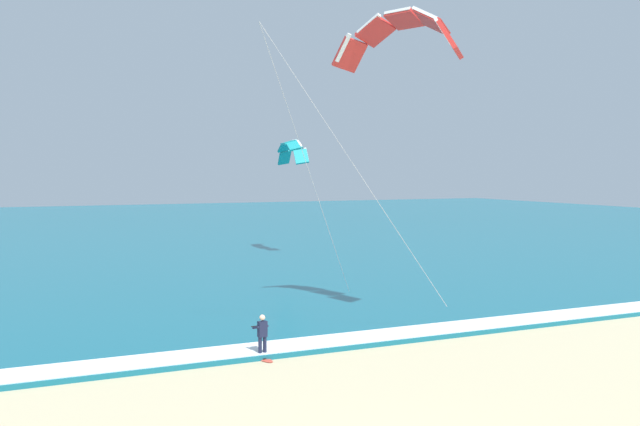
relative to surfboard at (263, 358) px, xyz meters
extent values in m
cube|color=#146075|center=(-0.67, 59.73, 0.07)|extent=(200.00, 120.00, 0.20)
cube|color=white|center=(-0.67, 0.73, 0.19)|extent=(200.00, 1.87, 0.04)
ellipsoid|color=#E04C38|center=(0.00, 0.00, 0.00)|extent=(0.65, 1.45, 0.05)
cube|color=black|center=(0.00, 0.25, 0.04)|extent=(0.17, 0.08, 0.04)
cube|color=black|center=(0.00, -0.25, 0.04)|extent=(0.17, 0.08, 0.04)
cylinder|color=#191E38|center=(-0.10, -0.02, 0.39)|extent=(0.14, 0.14, 0.84)
cylinder|color=#191E38|center=(0.10, 0.02, 0.39)|extent=(0.14, 0.14, 0.84)
cube|color=#191E38|center=(0.00, 0.00, 1.11)|extent=(0.37, 0.25, 0.60)
sphere|color=beige|center=(0.00, 0.00, 1.55)|extent=(0.22, 0.22, 0.22)
cylinder|color=#191E38|center=(-0.20, 0.13, 1.16)|extent=(0.17, 0.51, 0.22)
cylinder|color=#191E38|center=(0.15, 0.19, 1.16)|extent=(0.17, 0.51, 0.22)
cylinder|color=black|center=(-0.06, 0.38, 1.16)|extent=(0.55, 0.12, 0.04)
cube|color=#3F3F42|center=(-0.02, 0.12, 0.89)|extent=(0.13, 0.10, 0.10)
cube|color=red|center=(8.67, 0.53, 12.62)|extent=(1.36, 1.71, 1.62)
cube|color=white|center=(8.22, 0.34, 12.89)|extent=(0.55, 0.97, 1.30)
cube|color=red|center=(8.59, 1.82, 13.61)|extent=(1.59, 1.93, 1.29)
cube|color=white|center=(8.14, 1.64, 13.88)|extent=(0.71, 1.32, 0.85)
cube|color=red|center=(8.13, 3.35, 13.97)|extent=(1.70, 1.87, 0.66)
cube|color=white|center=(7.67, 3.16, 14.24)|extent=(0.77, 1.42, 0.20)
cube|color=red|center=(7.38, 4.76, 13.61)|extent=(1.69, 1.58, 1.29)
cube|color=white|center=(6.93, 4.57, 13.88)|extent=(0.70, 1.29, 0.85)
cube|color=red|center=(6.53, 5.73, 12.62)|extent=(1.55, 1.04, 1.62)
cube|color=white|center=(6.08, 5.55, 12.89)|extent=(0.52, 0.89, 1.30)
cylinder|color=#B2B2B7|center=(4.37, 0.45, 6.90)|extent=(8.63, 0.17, 11.46)
cylinder|color=#B2B2B7|center=(3.29, 3.05, 6.90)|extent=(6.50, 5.38, 11.46)
cube|color=teal|center=(13.44, 31.99, 8.19)|extent=(1.14, 1.02, 1.33)
cube|color=white|center=(13.88, 31.95, 8.37)|extent=(0.26, 0.82, 1.11)
cube|color=teal|center=(13.09, 30.96, 9.08)|extent=(1.18, 1.27, 1.00)
cube|color=white|center=(13.53, 30.92, 9.26)|extent=(0.30, 1.15, 0.71)
cube|color=teal|center=(12.87, 29.61, 9.40)|extent=(1.19, 1.40, 0.45)
cube|color=white|center=(13.32, 29.57, 9.58)|extent=(0.31, 1.25, 0.16)
cube|color=teal|center=(12.83, 28.25, 9.08)|extent=(1.17, 1.45, 1.00)
cube|color=white|center=(13.28, 28.21, 9.26)|extent=(0.30, 1.18, 0.71)
cube|color=teal|center=(12.98, 27.18, 8.19)|extent=(1.12, 1.20, 1.33)
cube|color=white|center=(13.43, 27.14, 8.37)|extent=(0.27, 0.85, 1.11)
camera|label=1|loc=(-8.71, -24.61, 7.07)|focal=39.32mm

